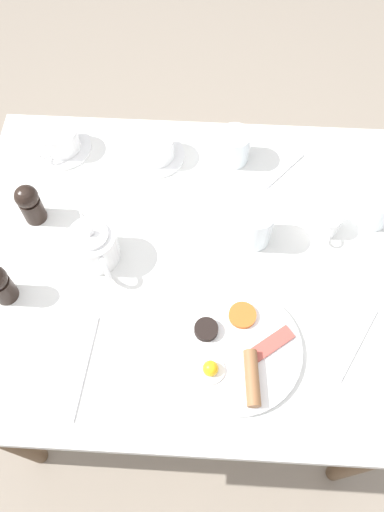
# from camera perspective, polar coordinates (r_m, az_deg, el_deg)

# --- Properties ---
(ground_plane) EXTENTS (8.00, 8.00, 0.00)m
(ground_plane) POSITION_cam_1_polar(r_m,az_deg,el_deg) (1.76, 0.00, -11.16)
(ground_plane) COLOR gray
(table) EXTENTS (0.81, 1.01, 0.71)m
(table) POSITION_cam_1_polar(r_m,az_deg,el_deg) (1.17, 0.00, -2.23)
(table) COLOR white
(table) RESTS_ON ground_plane
(breakfast_plate) EXTENTS (0.27, 0.27, 0.04)m
(breakfast_plate) POSITION_cam_1_polar(r_m,az_deg,el_deg) (1.02, 5.01, -10.63)
(breakfast_plate) COLOR white
(breakfast_plate) RESTS_ON table
(teapot_near) EXTENTS (0.17, 0.10, 0.11)m
(teapot_near) POSITION_cam_1_polar(r_m,az_deg,el_deg) (1.09, -11.04, 1.21)
(teapot_near) COLOR white
(teapot_near) RESTS_ON table
(teacup_with_saucer_left) EXTENTS (0.14, 0.14, 0.07)m
(teacup_with_saucer_left) POSITION_cam_1_polar(r_m,az_deg,el_deg) (1.24, -4.18, 12.17)
(teacup_with_saucer_left) COLOR white
(teacup_with_saucer_left) RESTS_ON table
(teacup_with_saucer_right) EXTENTS (0.14, 0.14, 0.07)m
(teacup_with_saucer_right) POSITION_cam_1_polar(r_m,az_deg,el_deg) (1.29, -14.78, 12.62)
(teacup_with_saucer_right) COLOR white
(teacup_with_saucer_right) RESTS_ON table
(water_glass_tall) EXTENTS (0.08, 0.08, 0.08)m
(water_glass_tall) POSITION_cam_1_polar(r_m,az_deg,el_deg) (1.20, 20.32, 5.14)
(water_glass_tall) COLOR white
(water_glass_tall) RESTS_ON table
(water_glass_short) EXTENTS (0.08, 0.08, 0.08)m
(water_glass_short) POSITION_cam_1_polar(r_m,az_deg,el_deg) (1.23, 4.80, 12.35)
(water_glass_short) COLOR white
(water_glass_short) RESTS_ON table
(wine_glass_spare) EXTENTS (0.08, 0.08, 0.10)m
(wine_glass_spare) POSITION_cam_1_polar(r_m,az_deg,el_deg) (1.09, 7.24, 3.43)
(wine_glass_spare) COLOR white
(wine_glass_spare) RESTS_ON table
(creamer_jug) EXTENTS (0.08, 0.06, 0.05)m
(creamer_jug) POSITION_cam_1_polar(r_m,az_deg,el_deg) (1.16, 15.12, 3.72)
(creamer_jug) COLOR white
(creamer_jug) RESTS_ON table
(salt_grinder) EXTENTS (0.05, 0.05, 0.11)m
(salt_grinder) POSITION_cam_1_polar(r_m,az_deg,el_deg) (1.17, -18.05, 5.74)
(salt_grinder) COLOR black
(salt_grinder) RESTS_ON table
(fork_by_plate) EXTENTS (0.16, 0.10, 0.00)m
(fork_by_plate) POSITION_cam_1_polar(r_m,az_deg,el_deg) (1.08, 18.25, -9.58)
(fork_by_plate) COLOR silver
(fork_by_plate) RESTS_ON table
(knife_by_plate) EXTENTS (0.21, 0.03, 0.00)m
(knife_by_plate) POSITION_cam_1_polar(r_m,az_deg,el_deg) (1.03, -12.31, -12.31)
(knife_by_plate) COLOR silver
(knife_by_plate) RESTS_ON table
(spoon_for_tea) EXTENTS (0.12, 0.10, 0.00)m
(spoon_for_tea) POSITION_cam_1_polar(r_m,az_deg,el_deg) (1.25, 10.43, 9.64)
(spoon_for_tea) COLOR silver
(spoon_for_tea) RESTS_ON table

